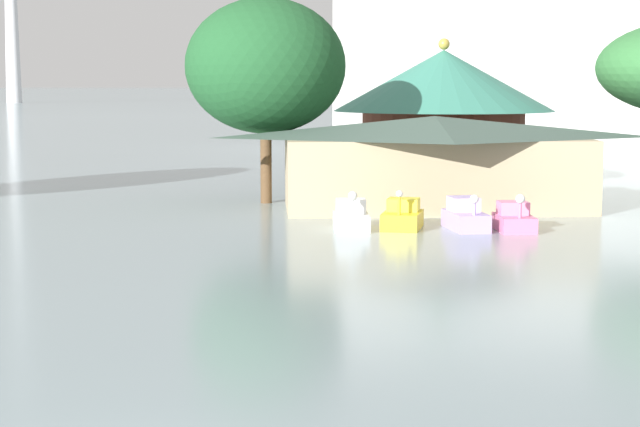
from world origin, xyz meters
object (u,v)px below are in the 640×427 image
at_px(green_roof_pavilion, 443,107).
at_px(pedal_boat_white, 351,217).
at_px(pedal_boat_pink, 514,219).
at_px(background_building_block, 487,55).
at_px(pedal_boat_yellow, 402,217).
at_px(boathouse, 434,161).
at_px(shoreline_tree_mid, 265,66).
at_px(pedal_boat_lavender, 465,217).

bearing_deg(green_roof_pavilion, pedal_boat_white, -109.70).
xyz_separation_m(pedal_boat_pink, background_building_block, (9.66, 53.66, 8.18)).
bearing_deg(pedal_boat_pink, pedal_boat_yellow, -101.15).
xyz_separation_m(pedal_boat_white, boathouse, (4.73, 7.52, 1.86)).
relative_size(pedal_boat_white, boathouse, 0.15).
relative_size(shoreline_tree_mid, background_building_block, 0.38).
xyz_separation_m(boathouse, green_roof_pavilion, (2.48, 12.61, 2.32)).
distance_m(green_roof_pavilion, shoreline_tree_mid, 14.72).
bearing_deg(shoreline_tree_mid, background_building_block, 64.65).
distance_m(pedal_boat_yellow, green_roof_pavilion, 20.93).
bearing_deg(green_roof_pavilion, pedal_boat_pink, -90.93).
bearing_deg(pedal_boat_white, green_roof_pavilion, 161.37).
xyz_separation_m(pedal_boat_white, pedal_boat_lavender, (4.88, -0.18, 0.02)).
xyz_separation_m(green_roof_pavilion, shoreline_tree_mid, (-10.82, -9.70, 2.36)).
relative_size(pedal_boat_pink, shoreline_tree_mid, 0.24).
distance_m(pedal_boat_yellow, pedal_boat_pink, 4.73).
height_order(boathouse, background_building_block, background_building_block).
bearing_deg(pedal_boat_white, pedal_boat_yellow, 97.02).
distance_m(pedal_boat_yellow, shoreline_tree_mid, 13.46).
relative_size(pedal_boat_pink, boathouse, 0.16).
bearing_deg(pedal_boat_pink, shoreline_tree_mid, -136.27).
height_order(boathouse, shoreline_tree_mid, shoreline_tree_mid).
xyz_separation_m(pedal_boat_white, shoreline_tree_mid, (-3.62, 10.43, 6.54)).
height_order(pedal_boat_lavender, boathouse, boathouse).
bearing_deg(pedal_boat_lavender, background_building_block, 161.16).
bearing_deg(pedal_boat_yellow, pedal_boat_pink, 92.96).
bearing_deg(pedal_boat_pink, background_building_block, 170.31).
bearing_deg(boathouse, pedal_boat_pink, -75.46).
relative_size(pedal_boat_yellow, boathouse, 0.18).
height_order(pedal_boat_white, green_roof_pavilion, green_roof_pavilion).
xyz_separation_m(pedal_boat_pink, green_roof_pavilion, (0.34, 20.85, 4.21)).
relative_size(pedal_boat_lavender, background_building_block, 0.11).
xyz_separation_m(boathouse, background_building_block, (11.80, 45.42, 6.29)).
relative_size(pedal_boat_lavender, shoreline_tree_mid, 0.29).
bearing_deg(pedal_boat_yellow, green_roof_pavilion, -179.41).
relative_size(pedal_boat_lavender, pedal_boat_pink, 1.21).
bearing_deg(pedal_boat_pink, pedal_boat_white, -95.50).
distance_m(pedal_boat_lavender, pedal_boat_pink, 2.06).
height_order(pedal_boat_yellow, pedal_boat_lavender, pedal_boat_yellow).
bearing_deg(shoreline_tree_mid, green_roof_pavilion, 41.87).
xyz_separation_m(pedal_boat_yellow, background_building_block, (14.29, 52.70, 8.17)).
xyz_separation_m(shoreline_tree_mid, background_building_block, (20.14, 42.51, 1.61)).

